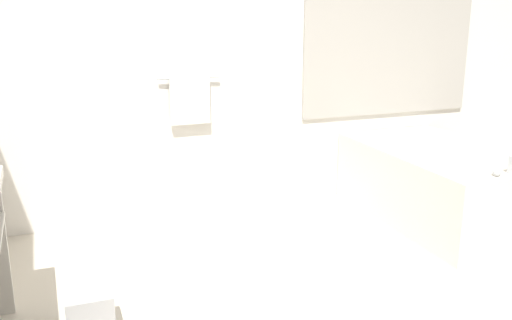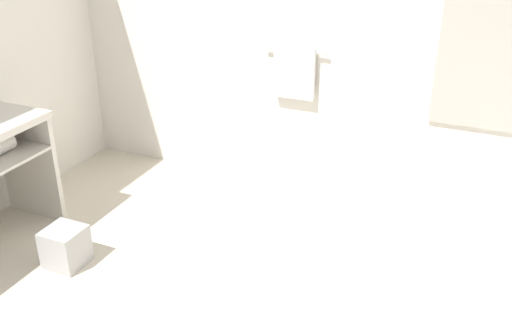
{
  "view_description": "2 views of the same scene",
  "coord_description": "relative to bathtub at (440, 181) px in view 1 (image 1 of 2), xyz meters",
  "views": [
    {
      "loc": [
        -1.4,
        -2.23,
        1.69
      ],
      "look_at": [
        -0.17,
        1.02,
        0.75
      ],
      "focal_mm": 40.0,
      "sensor_mm": 36.0,
      "label": 1
    },
    {
      "loc": [
        1.1,
        -1.76,
        2.21
      ],
      "look_at": [
        -0.05,
        0.87,
        0.85
      ],
      "focal_mm": 40.0,
      "sensor_mm": 36.0,
      "label": 2
    }
  ],
  "objects": [
    {
      "name": "wall_back_with_blinds",
      "position": [
        -1.5,
        0.87,
        1.02
      ],
      "size": [
        7.4,
        0.13,
        2.7
      ],
      "color": "white",
      "rests_on": "ground_plane"
    },
    {
      "name": "waste_bin",
      "position": [
        -2.82,
        -0.78,
        -0.19
      ],
      "size": [
        0.24,
        0.24,
        0.26
      ],
      "color": "#B2B2B2",
      "rests_on": "ground_plane"
    },
    {
      "name": "bathtub",
      "position": [
        0.0,
        0.0,
        0.0
      ],
      "size": [
        0.96,
        1.66,
        0.71
      ],
      "color": "silver",
      "rests_on": "ground_plane"
    }
  ]
}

